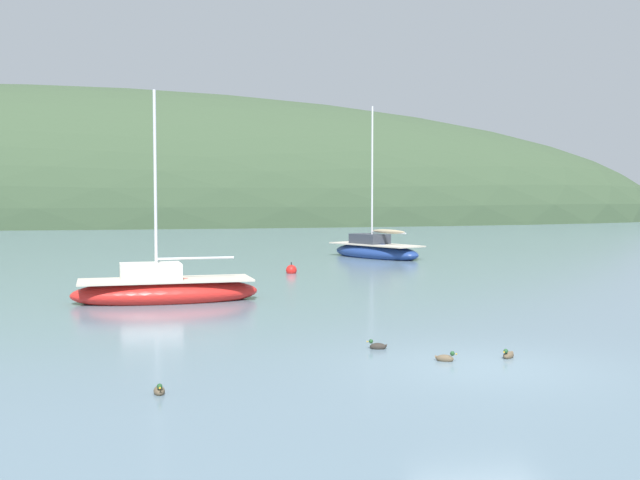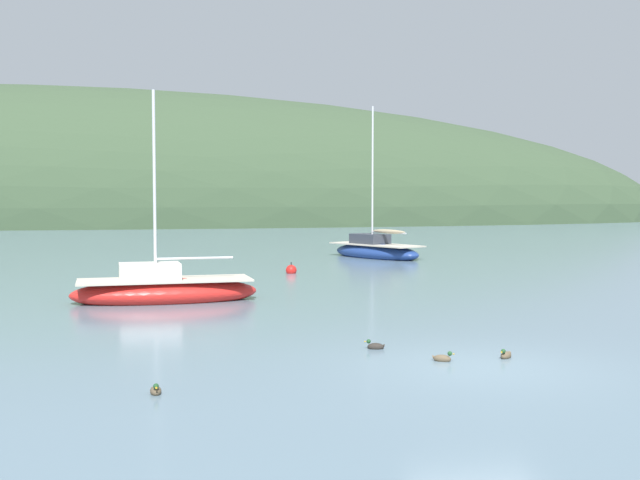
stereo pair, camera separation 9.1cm
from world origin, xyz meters
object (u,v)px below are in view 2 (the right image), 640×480
Objects in this scene: mooring_buoy_channel at (291,270)px; duck_lone_left at (443,358)px; sailboat_teal_outer at (164,290)px; duck_lone_right at (506,355)px; duck_lead at (375,346)px; sailboat_cream_ketch at (376,250)px; duck_trailing at (156,391)px.

mooring_buoy_channel is 1.33× the size of duck_lone_left.
sailboat_teal_outer is 11.67m from duck_lone_right.
mooring_buoy_channel is 1.27× the size of duck_lead.
sailboat_cream_ketch is 14.28× the size of mooring_buoy_channel.
duck_lead is at bearing 35.92° from duck_trailing.
duck_lead and duck_lone_left have the same top height.
duck_lone_right is at bearing 4.47° from duck_lone_left.
duck_lone_right is (2.25, -17.09, -0.07)m from mooring_buoy_channel.
duck_trailing is at bearing -144.08° from duck_lead.
duck_lone_right and duck_lone_left have the same top height.
duck_lead is (-5.13, -23.00, -0.31)m from sailboat_cream_ketch.
sailboat_cream_ketch is at bearing 83.41° from duck_lone_right.
sailboat_teal_outer is at bearing -121.31° from mooring_buoy_channel.
sailboat_cream_ketch reaches higher than sailboat_teal_outer.
duck_lone_right is at bearing -82.49° from mooring_buoy_channel.
duck_lone_right is (2.32, -1.27, 0.00)m from duck_lead.
mooring_buoy_channel is 19.42m from duck_trailing.
sailboat_cream_ketch reaches higher than duck_trailing.
duck_lead is (-0.07, -15.82, -0.07)m from mooring_buoy_channel.
duck_trailing is (-4.36, -18.93, -0.07)m from mooring_buoy_channel.
duck_lone_right is 0.92× the size of duck_lone_left.
duck_lone_left is at bearing -175.53° from duck_lone_right.
duck_trailing is at bearing -164.49° from duck_lone_right.
mooring_buoy_channel is 17.24m from duck_lone_right.
duck_lone_right is at bearing -96.59° from sailboat_cream_ketch.
sailboat_cream_ketch is at bearing 70.17° from duck_trailing.
duck_lone_right and duck_trailing have the same top height.
duck_lone_left is at bearing 18.09° from duck_trailing.
duck_lead is at bearing -102.56° from sailboat_cream_ketch.
sailboat_teal_outer is 9.05m from mooring_buoy_channel.
duck_trailing is 1.05× the size of duck_lone_left.
duck_lead and duck_lone_right have the same top height.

